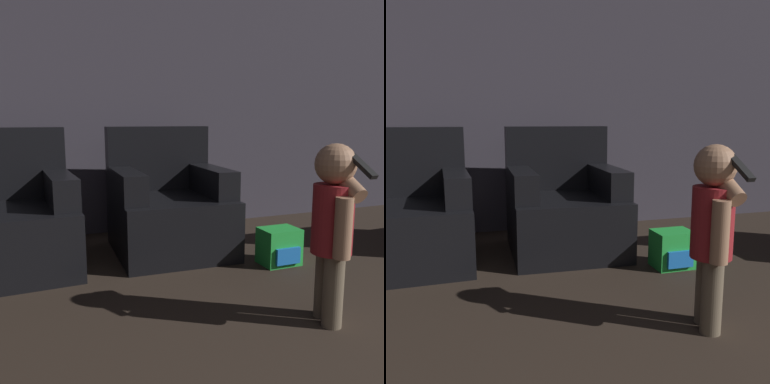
% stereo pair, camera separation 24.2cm
% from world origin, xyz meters
% --- Properties ---
extents(wall_back, '(8.40, 0.05, 2.60)m').
position_xyz_m(wall_back, '(0.00, 4.50, 1.30)').
color(wall_back, '#3D3842').
rests_on(wall_back, ground_plane).
extents(armchair_left, '(0.82, 0.87, 0.91)m').
position_xyz_m(armchair_left, '(-1.02, 3.81, 0.32)').
color(armchair_left, black).
rests_on(armchair_left, ground_plane).
extents(armchair_right, '(0.83, 0.87, 0.91)m').
position_xyz_m(armchair_right, '(0.06, 3.81, 0.32)').
color(armchair_right, black).
rests_on(armchair_right, ground_plane).
extents(person_toddler, '(0.19, 0.34, 0.86)m').
position_xyz_m(person_toddler, '(0.40, 2.42, 0.51)').
color(person_toddler, brown).
rests_on(person_toddler, ground_plane).
extents(toy_backpack, '(0.25, 0.22, 0.25)m').
position_xyz_m(toy_backpack, '(0.65, 3.22, 0.12)').
color(toy_backpack, green).
rests_on(toy_backpack, ground_plane).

